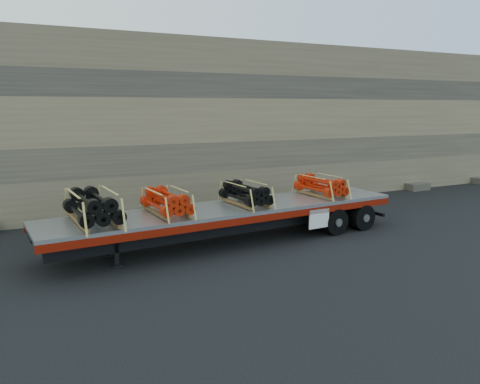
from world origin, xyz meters
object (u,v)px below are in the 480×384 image
(trailer, at_px, (230,224))
(bundle_midfront, at_px, (167,202))
(bundle_midrear, at_px, (246,194))
(bundle_front, at_px, (93,208))
(bundle_rear, at_px, (321,186))

(trailer, distance_m, bundle_midfront, 2.30)
(bundle_midrear, bearing_deg, bundle_front, -180.00)
(trailer, relative_size, bundle_front, 5.06)
(bundle_midrear, bearing_deg, trailer, -180.00)
(bundle_midrear, bearing_deg, bundle_rear, -0.00)
(bundle_midfront, bearing_deg, bundle_midrear, 0.00)
(bundle_midrear, distance_m, bundle_rear, 3.08)
(bundle_midfront, relative_size, bundle_midrear, 1.02)
(bundle_front, xyz_separation_m, bundle_midfront, (2.10, 0.17, -0.07))
(bundle_midrear, height_order, bundle_rear, same)
(bundle_front, relative_size, bundle_midrear, 1.22)
(bundle_midrear, bearing_deg, bundle_midfront, -180.00)
(bundle_rear, bearing_deg, bundle_front, -180.00)
(bundle_front, xyz_separation_m, bundle_rear, (7.83, 0.63, -0.07))
(trailer, distance_m, bundle_rear, 3.76)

